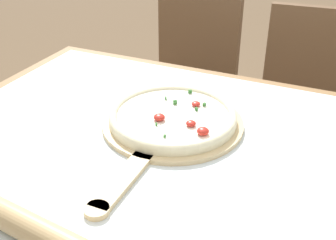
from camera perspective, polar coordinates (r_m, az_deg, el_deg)
dining_table at (r=1.07m, az=-1.04°, el=-8.79°), size 1.22×0.96×0.77m
towel_cloth at (r=1.00m, az=-1.11°, el=-3.55°), size 1.14×0.88×0.00m
pizza_peel at (r=1.05m, az=0.16°, el=-0.95°), size 0.36×0.56×0.01m
pizza at (r=1.06m, az=0.68°, el=0.49°), size 0.32×0.32×0.04m
chair_left at (r=1.89m, az=2.76°, el=4.90°), size 0.43×0.43×0.90m
chair_right at (r=1.79m, az=18.12°, el=1.82°), size 0.43×0.43×0.90m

